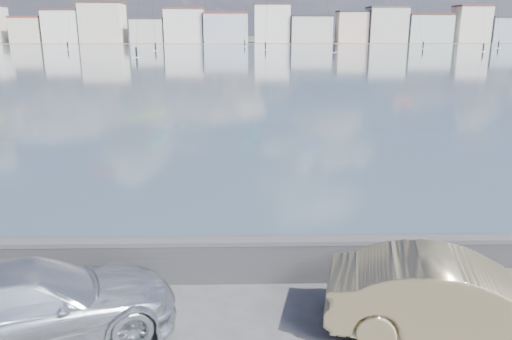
% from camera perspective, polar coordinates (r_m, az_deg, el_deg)
% --- Properties ---
extents(bay_water, '(500.00, 177.00, 0.00)m').
position_cam_1_polar(bay_water, '(99.00, -1.76, 12.78)').
color(bay_water, '#334754').
rests_on(bay_water, ground).
extents(far_shore_strip, '(500.00, 60.00, 0.00)m').
position_cam_1_polar(far_shore_strip, '(207.42, -1.55, 14.43)').
color(far_shore_strip, '#4C473D').
rests_on(far_shore_strip, ground).
extents(seawall, '(400.00, 0.36, 1.08)m').
position_cam_1_polar(seawall, '(11.19, -5.05, -9.88)').
color(seawall, '#28282B').
rests_on(seawall, ground).
extents(far_buildings, '(240.79, 13.26, 14.60)m').
position_cam_1_polar(far_buildings, '(193.35, -1.17, 16.10)').
color(far_buildings, '#9EA8B7').
rests_on(far_buildings, ground).
extents(car_silver, '(5.54, 3.90, 1.49)m').
position_cam_1_polar(car_silver, '(9.90, -24.57, -13.96)').
color(car_silver, silver).
rests_on(car_silver, ground).
extents(car_champagne, '(4.85, 2.56, 1.52)m').
position_cam_1_polar(car_champagne, '(9.92, 21.86, -13.48)').
color(car_champagne, tan).
rests_on(car_champagne, ground).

